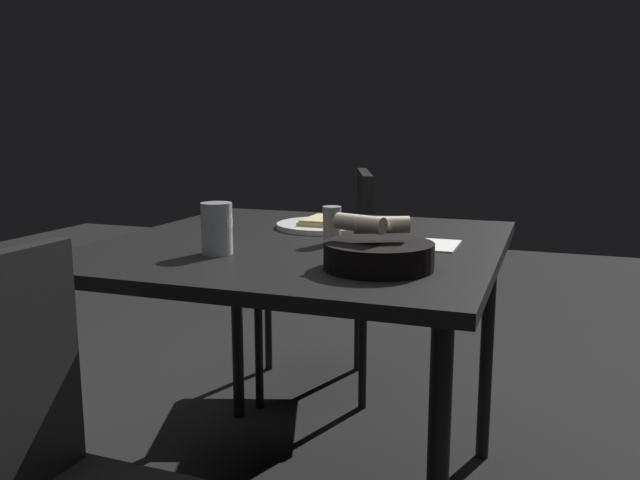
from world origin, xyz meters
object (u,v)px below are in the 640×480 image
dining_table (304,265)px  chair_near (333,267)px  beer_glass (217,231)px  pepper_shaker (332,227)px  bread_basket (378,253)px  pizza_plate (325,224)px

dining_table → chair_near: bearing=13.5°
beer_glass → pepper_shaker: bearing=-45.3°
bread_basket → pepper_shaker: bearing=38.0°
dining_table → bread_basket: (-0.25, -0.26, 0.10)m
dining_table → beer_glass: size_ratio=8.63×
bread_basket → beer_glass: beer_glass is taller
pizza_plate → bread_basket: bearing=-148.9°
pepper_shaker → chair_near: size_ratio=0.11×
dining_table → bread_basket: 0.37m
beer_glass → chair_near: (1.04, 0.07, -0.31)m
pizza_plate → chair_near: (0.60, 0.18, -0.27)m
bread_basket → chair_near: bearing=23.2°
beer_glass → dining_table: bearing=-29.0°
beer_glass → chair_near: 1.08m
pepper_shaker → chair_near: 0.93m
pizza_plate → bread_basket: 0.54m
pepper_shaker → dining_table: bearing=75.9°
pepper_shaker → bread_basket: bearing=-142.0°
dining_table → pizza_plate: size_ratio=3.69×
pizza_plate → beer_glass: 0.45m
beer_glass → pepper_shaker: size_ratio=1.26×
bread_basket → chair_near: (1.06, 0.46, -0.29)m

